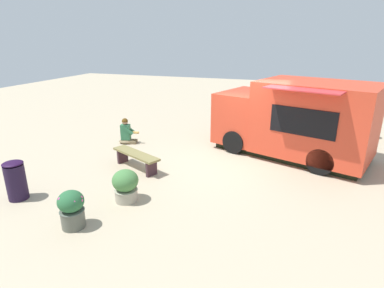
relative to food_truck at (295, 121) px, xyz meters
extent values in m
plane|color=tan|center=(1.23, -1.50, -1.15)|extent=(40.00, 40.00, 0.00)
cube|color=red|center=(0.19, 0.55, 0.16)|extent=(3.22, 3.87, 2.19)
cube|color=red|center=(-0.58, -1.69, -0.10)|extent=(2.52, 2.05, 1.68)
cube|color=black|center=(-0.81, -2.34, 0.19)|extent=(1.72, 0.62, 0.64)
cube|color=black|center=(1.27, 0.18, 0.29)|extent=(0.62, 1.73, 0.77)
cube|color=red|center=(1.54, 0.09, 1.21)|extent=(1.21, 2.08, 0.03)
cube|color=black|center=(-0.04, -0.12, -1.04)|extent=(3.18, 4.84, 0.21)
cylinder|color=black|center=(-1.49, -1.17, -0.77)|extent=(0.45, 0.79, 0.76)
cylinder|color=black|center=(0.44, -1.84, -0.77)|extent=(0.45, 0.79, 0.76)
cylinder|color=black|center=(-0.59, 1.45, -0.77)|extent=(0.45, 0.79, 0.76)
cylinder|color=black|center=(1.35, 0.78, -0.77)|extent=(0.45, 0.79, 0.76)
ellipsoid|color=#7F6C4D|center=(0.69, -5.75, -1.08)|extent=(0.55, 0.61, 0.13)
cube|color=#7F6C4D|center=(0.74, -5.53, -1.09)|extent=(0.19, 0.38, 0.11)
cube|color=#7F6C4D|center=(0.54, -5.58, -1.09)|extent=(0.19, 0.38, 0.11)
cube|color=#34754D|center=(0.69, -5.75, -0.73)|extent=(0.29, 0.37, 0.56)
sphere|color=#A0785D|center=(0.69, -5.75, -0.36)|extent=(0.21, 0.21, 0.21)
sphere|color=#583D14|center=(0.69, -5.75, -0.33)|extent=(0.21, 0.21, 0.21)
cube|color=#34754D|center=(0.75, -5.59, -0.66)|extent=(0.17, 0.36, 0.29)
cube|color=#34754D|center=(0.56, -5.63, -0.66)|extent=(0.17, 0.36, 0.29)
cylinder|color=gold|center=(0.61, -5.44, -0.74)|extent=(0.14, 0.35, 0.09)
cube|color=olive|center=(0.61, -5.44, -0.73)|extent=(0.09, 0.29, 0.02)
cylinder|color=#54574C|center=(5.72, -4.03, -0.95)|extent=(0.46, 0.46, 0.39)
torus|color=#515A51|center=(5.72, -4.03, -0.78)|extent=(0.49, 0.49, 0.04)
ellipsoid|color=#296239|center=(5.72, -4.03, -0.57)|extent=(0.52, 0.52, 0.44)
sphere|color=#D53797|center=(5.86, -4.14, -0.46)|extent=(0.09, 0.09, 0.09)
sphere|color=#EC3A94|center=(5.65, -3.84, -0.49)|extent=(0.08, 0.08, 0.08)
sphere|color=#CF3A8F|center=(5.53, -3.94, -0.52)|extent=(0.08, 0.08, 0.08)
sphere|color=#D83B91|center=(5.82, -3.86, -0.49)|extent=(0.08, 0.08, 0.08)
sphere|color=#D94793|center=(5.68, -3.82, -0.54)|extent=(0.09, 0.09, 0.09)
sphere|color=#D43C85|center=(5.58, -4.13, -0.45)|extent=(0.09, 0.09, 0.09)
cylinder|color=#BA7440|center=(-2.88, 2.83, -0.99)|extent=(0.37, 0.37, 0.31)
torus|color=#BE793E|center=(-2.88, 2.83, -0.85)|extent=(0.40, 0.40, 0.04)
ellipsoid|color=#2E6129|center=(-2.88, 2.83, -0.70)|extent=(0.36, 0.36, 0.30)
sphere|color=#E64188|center=(-2.77, 2.92, -0.65)|extent=(0.06, 0.06, 0.06)
sphere|color=#E14CA0|center=(-2.93, 2.71, -0.63)|extent=(0.07, 0.07, 0.07)
sphere|color=#DA3FA0|center=(-2.80, 2.92, -0.61)|extent=(0.06, 0.06, 0.06)
sphere|color=#E42F9F|center=(-2.96, 2.94, -0.64)|extent=(0.08, 0.08, 0.08)
sphere|color=#D3499D|center=(-3.00, 2.81, -0.62)|extent=(0.09, 0.09, 0.09)
sphere|color=#E63399|center=(-3.02, 2.83, -0.65)|extent=(0.07, 0.07, 0.07)
cylinder|color=#A19B87|center=(4.42, -3.57, -1.00)|extent=(0.52, 0.52, 0.29)
torus|color=#9F9B85|center=(4.42, -3.57, -0.87)|extent=(0.55, 0.55, 0.04)
ellipsoid|color=#477D41|center=(4.42, -3.57, -0.63)|extent=(0.60, 0.60, 0.51)
sphere|color=yellow|center=(4.25, -3.63, -0.47)|extent=(0.06, 0.06, 0.06)
sphere|color=yellow|center=(4.54, -3.42, -0.48)|extent=(0.06, 0.06, 0.06)
sphere|color=#F8E34A|center=(4.63, -3.48, -0.53)|extent=(0.07, 0.07, 0.07)
cube|color=olive|center=(2.67, -4.26, -0.69)|extent=(1.10, 1.75, 0.06)
cube|color=#39222A|center=(2.37, -4.89, -0.93)|extent=(0.34, 0.22, 0.43)
cube|color=#39222A|center=(2.96, -3.63, -0.93)|extent=(0.34, 0.22, 0.43)
cylinder|color=black|center=(5.16, -6.05, -0.72)|extent=(0.45, 0.45, 0.86)
ellipsoid|color=#220D30|center=(5.16, -6.05, -0.25)|extent=(0.46, 0.46, 0.10)
camera|label=1|loc=(10.09, -0.01, 2.49)|focal=29.16mm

